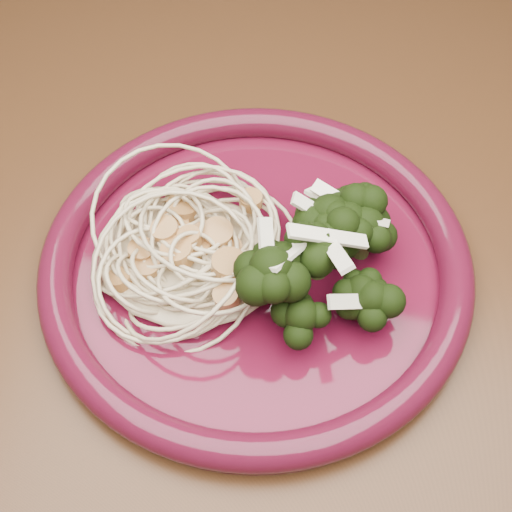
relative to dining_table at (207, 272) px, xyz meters
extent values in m
plane|color=#52381C|center=(0.00, 0.00, -0.65)|extent=(3.50, 3.50, 0.00)
cube|color=#472814|center=(0.00, 0.00, 0.08)|extent=(1.20, 0.80, 0.04)
cylinder|color=#4D0B1F|center=(0.06, -0.06, 0.10)|extent=(0.36, 0.36, 0.01)
torus|color=#4D0E21|center=(0.06, -0.06, 0.11)|extent=(0.37, 0.37, 0.03)
ellipsoid|color=beige|center=(0.01, -0.06, 0.12)|extent=(0.16, 0.14, 0.03)
ellipsoid|color=black|center=(0.12, -0.05, 0.14)|extent=(0.13, 0.18, 0.06)
camera|label=1|loc=(0.13, -0.36, 0.54)|focal=50.00mm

